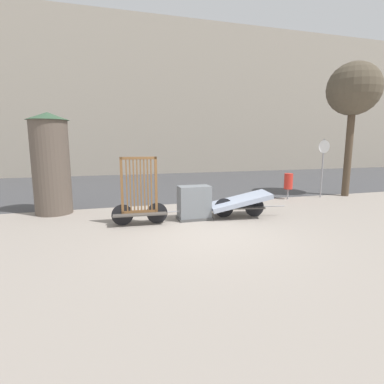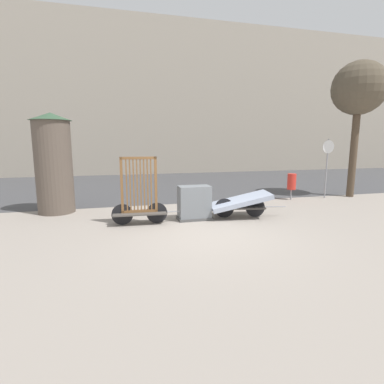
% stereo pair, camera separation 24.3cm
% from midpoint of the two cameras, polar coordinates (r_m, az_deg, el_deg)
% --- Properties ---
extents(ground_plane, '(60.00, 60.00, 0.00)m').
position_cam_midpoint_polar(ground_plane, '(7.54, 2.19, -8.17)').
color(ground_plane, gray).
extents(road_strip, '(56.00, 10.77, 0.01)m').
position_cam_midpoint_polar(road_strip, '(16.44, -8.08, 1.43)').
color(road_strip, '#424244').
rests_on(road_strip, ground_plane).
extents(building_facade, '(48.00, 4.00, 10.75)m').
position_cam_midpoint_polar(building_facade, '(23.82, -11.05, 16.79)').
color(building_facade, '#9E9384').
rests_on(building_facade, ground_plane).
extents(bike_cart_with_bedframe, '(2.21, 0.64, 1.89)m').
position_cam_midpoint_polar(bike_cart_with_bedframe, '(8.46, -10.72, -1.72)').
color(bike_cart_with_bedframe, '#4C4742').
rests_on(bike_cart_with_bedframe, ground_plane).
extents(bike_cart_with_mattress, '(2.39, 1.35, 0.78)m').
position_cam_midpoint_polar(bike_cart_with_mattress, '(9.28, 8.30, -1.89)').
color(bike_cart_with_mattress, '#4C4742').
rests_on(bike_cart_with_mattress, ground_plane).
extents(utility_cabinet, '(1.00, 0.59, 1.01)m').
position_cam_midpoint_polar(utility_cabinet, '(8.90, -0.37, -2.31)').
color(utility_cabinet, '#4C4C4C').
rests_on(utility_cabinet, ground_plane).
extents(trash_bin, '(0.34, 0.34, 1.05)m').
position_cam_midpoint_polar(trash_bin, '(12.59, 17.37, 1.92)').
color(trash_bin, gray).
rests_on(trash_bin, ground_plane).
extents(sign_post, '(0.52, 0.06, 2.41)m').
position_cam_midpoint_polar(sign_post, '(13.44, 23.21, 5.61)').
color(sign_post, gray).
rests_on(sign_post, ground_plane).
extents(advertising_column, '(1.27, 1.27, 3.20)m').
position_cam_midpoint_polar(advertising_column, '(10.56, -25.89, 4.97)').
color(advertising_column, brown).
rests_on(advertising_column, ground_plane).
extents(street_tree, '(2.12, 2.12, 5.49)m').
position_cam_midpoint_polar(street_tree, '(14.40, 27.98, 16.65)').
color(street_tree, '#4C3D2D').
rests_on(street_tree, ground_plane).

